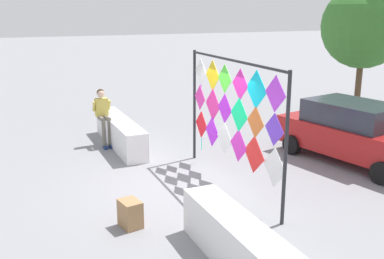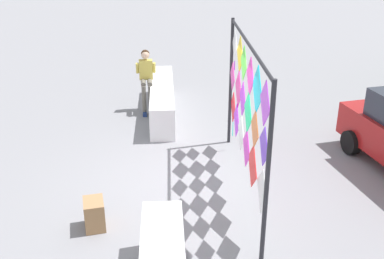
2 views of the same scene
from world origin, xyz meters
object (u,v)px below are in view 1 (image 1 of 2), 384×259
seated_vendor (103,113)px  parked_car (355,132)px  kite_display_rack (232,110)px  tree_far_right (367,25)px  cardboard_box_large (130,214)px

seated_vendor → parked_car: 6.92m
kite_display_rack → tree_far_right: tree_far_right is taller
cardboard_box_large → tree_far_right: tree_far_right is taller
kite_display_rack → parked_car: size_ratio=1.00×
seated_vendor → tree_far_right: size_ratio=0.34×
kite_display_rack → cardboard_box_large: 3.21m
kite_display_rack → seated_vendor: size_ratio=2.59×
kite_display_rack → parked_car: 3.87m
tree_far_right → cardboard_box_large: bearing=-62.6°
seated_vendor → tree_far_right: (-0.10, 9.69, 2.34)m
kite_display_rack → parked_car: bearing=93.7°
kite_display_rack → cardboard_box_large: (1.06, -2.64, -1.50)m
seated_vendor → tree_far_right: tree_far_right is taller
kite_display_rack → seated_vendor: 4.71m
parked_car → tree_far_right: size_ratio=0.89×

